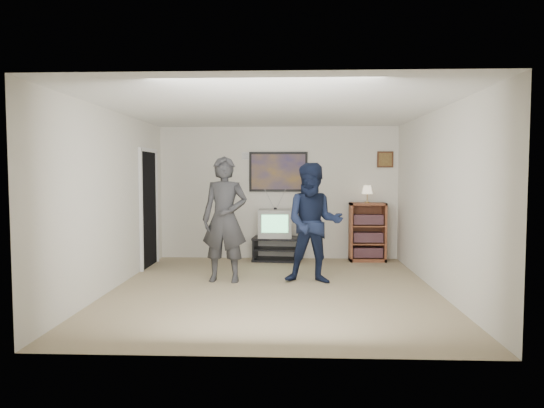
# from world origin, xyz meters

# --- Properties ---
(room_shell) EXTENTS (4.51, 5.00, 2.51)m
(room_shell) POSITION_xyz_m (0.00, 0.35, 1.25)
(room_shell) COLOR #836D53
(room_shell) RESTS_ON ground
(media_stand) EXTENTS (0.92, 0.56, 0.44)m
(media_stand) POSITION_xyz_m (-0.02, 2.23, 0.22)
(media_stand) COLOR black
(media_stand) RESTS_ON room_shell
(crt_television) EXTENTS (0.61, 0.52, 0.51)m
(crt_television) POSITION_xyz_m (-0.05, 2.23, 0.70)
(crt_television) COLOR #969792
(crt_television) RESTS_ON media_stand
(bookshelf) EXTENTS (0.66, 0.37, 1.08)m
(bookshelf) POSITION_xyz_m (1.65, 2.28, 0.54)
(bookshelf) COLOR brown
(bookshelf) RESTS_ON room_shell
(table_lamp) EXTENTS (0.20, 0.20, 0.32)m
(table_lamp) POSITION_xyz_m (1.65, 2.30, 1.24)
(table_lamp) COLOR beige
(table_lamp) RESTS_ON bookshelf
(person_tall) EXTENTS (0.73, 0.52, 1.87)m
(person_tall) POSITION_xyz_m (-0.75, 0.49, 0.94)
(person_tall) COLOR #2C2C2F
(person_tall) RESTS_ON room_shell
(person_short) EXTENTS (0.92, 0.74, 1.78)m
(person_short) POSITION_xyz_m (0.58, 0.44, 0.89)
(person_short) COLOR black
(person_short) RESTS_ON room_shell
(controller_left) EXTENTS (0.06, 0.13, 0.04)m
(controller_left) POSITION_xyz_m (-0.73, 0.73, 1.28)
(controller_left) COLOR white
(controller_left) RESTS_ON person_tall
(controller_right) EXTENTS (0.04, 0.11, 0.03)m
(controller_right) POSITION_xyz_m (0.63, 0.65, 1.09)
(controller_right) COLOR white
(controller_right) RESTS_ON person_short
(poster) EXTENTS (1.10, 0.03, 0.75)m
(poster) POSITION_xyz_m (0.00, 2.48, 1.65)
(poster) COLOR black
(poster) RESTS_ON room_shell
(air_vent) EXTENTS (0.28, 0.02, 0.14)m
(air_vent) POSITION_xyz_m (-0.55, 2.48, 1.95)
(air_vent) COLOR white
(air_vent) RESTS_ON room_shell
(small_picture) EXTENTS (0.30, 0.03, 0.30)m
(small_picture) POSITION_xyz_m (2.00, 2.48, 1.88)
(small_picture) COLOR #3D2113
(small_picture) RESTS_ON room_shell
(doorway) EXTENTS (0.03, 0.85, 2.00)m
(doorway) POSITION_xyz_m (-2.23, 1.60, 1.00)
(doorway) COLOR black
(doorway) RESTS_ON room_shell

